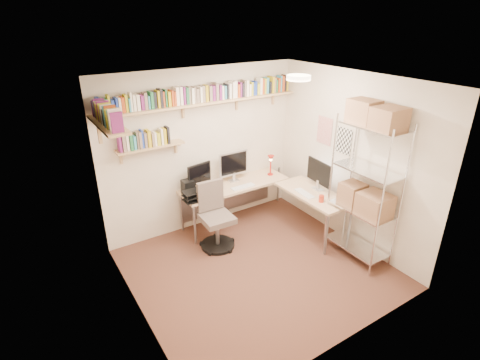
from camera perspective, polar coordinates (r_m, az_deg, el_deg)
name	(u,v)px	position (r m, az deg, el deg)	size (l,w,h in m)	color
ground	(257,268)	(5.25, 2.66, -13.29)	(3.20, 3.20, 0.00)	#4D2D21
room_shell	(260,163)	(4.48, 3.08, 2.62)	(3.24, 3.04, 2.52)	beige
wall_shelves	(181,106)	(5.23, -8.98, 11.06)	(3.12, 1.09, 0.80)	tan
corner_desk	(249,188)	(5.84, 1.39, -1.28)	(2.08, 1.79, 1.20)	#D9BB8D
office_chair	(215,220)	(5.50, -3.78, -6.15)	(0.52, 0.53, 0.99)	black
wire_rack	(369,168)	(5.09, 19.08, 1.74)	(0.43, 0.87, 2.21)	silver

